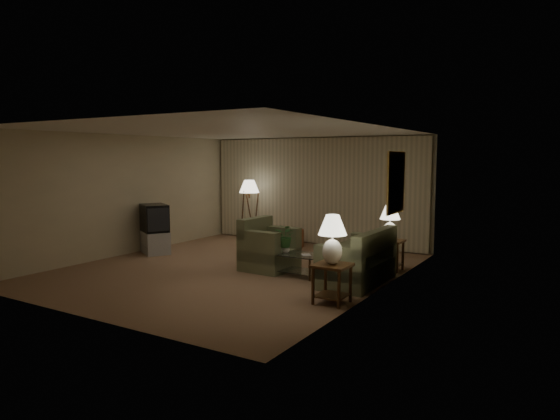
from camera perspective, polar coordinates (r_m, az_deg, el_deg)
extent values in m
plane|color=#956852|center=(9.97, -5.23, -6.71)|extent=(7.00, 7.00, 0.00)
cube|color=#C3B795|center=(12.73, 4.13, 2.22)|extent=(6.00, 0.04, 2.70)
cube|color=#C3B795|center=(11.79, -17.10, 1.67)|extent=(0.04, 7.00, 2.70)
cube|color=#C3B795|center=(8.33, 11.50, 0.10)|extent=(0.04, 7.00, 2.70)
cube|color=white|center=(9.74, -5.38, 8.99)|extent=(6.00, 7.00, 0.04)
cube|color=beige|center=(12.66, 3.96, 2.20)|extent=(5.85, 0.12, 2.65)
cube|color=gold|center=(9.07, 13.13, 3.07)|extent=(0.03, 0.90, 1.10)
cube|color=#9D2C1D|center=(9.07, 12.98, 3.08)|extent=(0.02, 0.80, 1.00)
cube|color=#666E4D|center=(8.91, 8.81, -6.98)|extent=(1.71, 0.87, 0.40)
cube|color=#666E4D|center=(9.82, -1.20, -5.63)|extent=(1.02, 0.98, 0.42)
cube|color=#37220F|center=(7.57, 5.97, -6.32)|extent=(0.52, 0.52, 0.04)
cube|color=#37220F|center=(7.68, 5.93, -9.68)|extent=(0.44, 0.44, 0.02)
cylinder|color=#37220F|center=(7.54, 3.78, -8.68)|extent=(0.05, 0.05, 0.56)
cylinder|color=#37220F|center=(7.91, 5.21, -8.00)|extent=(0.05, 0.05, 0.56)
cylinder|color=#37220F|center=(7.36, 6.74, -9.08)|extent=(0.05, 0.05, 0.56)
cylinder|color=#37220F|center=(7.74, 8.06, -8.35)|extent=(0.05, 0.05, 0.56)
cube|color=#37220F|center=(9.94, 12.41, -3.45)|extent=(0.53, 0.45, 0.04)
cube|color=#37220F|center=(10.02, 12.35, -6.05)|extent=(0.45, 0.38, 0.02)
cylinder|color=#37220F|center=(9.90, 10.86, -5.22)|extent=(0.05, 0.05, 0.56)
cylinder|color=#37220F|center=(10.22, 11.54, -4.88)|extent=(0.05, 0.05, 0.56)
cylinder|color=#37220F|center=(9.76, 13.25, -5.43)|extent=(0.05, 0.05, 0.56)
cylinder|color=#37220F|center=(10.09, 13.86, -5.08)|extent=(0.05, 0.05, 0.56)
ellipsoid|color=white|center=(7.52, 5.99, -4.76)|extent=(0.30, 0.30, 0.38)
cylinder|color=white|center=(7.48, 6.01, -3.01)|extent=(0.03, 0.03, 0.09)
cone|color=white|center=(7.46, 6.02, -1.69)|extent=(0.43, 0.43, 0.30)
ellipsoid|color=white|center=(9.91, 12.44, -2.36)|extent=(0.27, 0.27, 0.34)
cylinder|color=white|center=(9.88, 12.47, -1.15)|extent=(0.03, 0.03, 0.08)
cone|color=white|center=(9.86, 12.49, -0.25)|extent=(0.39, 0.39, 0.27)
cube|color=silver|center=(9.32, 1.47, -5.02)|extent=(1.10, 0.60, 0.02)
cube|color=silver|center=(9.38, 1.47, -6.86)|extent=(1.02, 0.52, 0.01)
cylinder|color=#44311B|center=(9.41, -1.78, -6.20)|extent=(0.04, 0.04, 0.40)
cylinder|color=#44311B|center=(9.79, -0.31, -5.71)|extent=(0.04, 0.04, 0.40)
cylinder|color=#44311B|center=(8.94, 3.42, -6.87)|extent=(0.04, 0.04, 0.40)
cylinder|color=#44311B|center=(9.34, 4.75, -6.32)|extent=(0.04, 0.04, 0.40)
cube|color=#B5B5B8|center=(11.85, -14.10, -3.58)|extent=(1.29, 1.25, 0.50)
cube|color=black|center=(11.77, -14.17, -0.89)|extent=(1.19, 1.16, 0.62)
cylinder|color=#37220F|center=(12.95, -3.53, 1.89)|extent=(0.04, 0.04, 0.23)
cone|color=white|center=(12.94, -3.53, 2.72)|extent=(0.52, 0.52, 0.33)
cylinder|color=#975D33|center=(12.35, 1.26, -3.20)|extent=(0.78, 0.78, 0.43)
imported|color=white|center=(9.38, 0.68, -4.42)|extent=(0.18, 0.18, 0.15)
imported|color=#30692F|center=(9.33, 0.68, -2.65)|extent=(0.41, 0.36, 0.43)
imported|color=olive|center=(9.11, 2.53, -5.18)|extent=(0.26, 0.27, 0.02)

